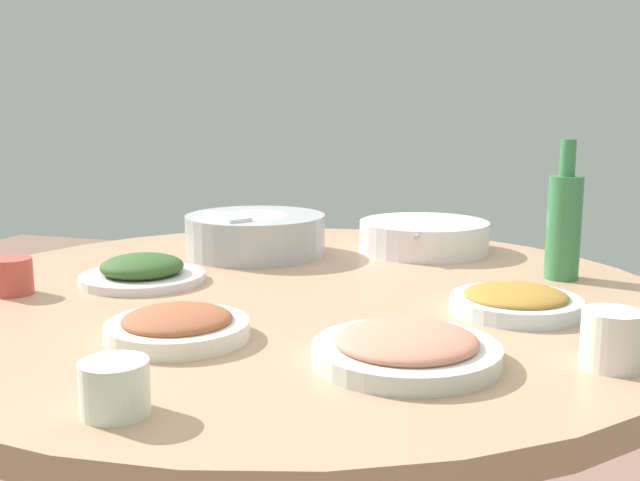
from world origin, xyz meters
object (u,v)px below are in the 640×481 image
Objects in this scene: dish_tofu_braise at (516,301)px; dish_shrimp at (406,347)px; green_bottle at (564,223)px; rice_bowl at (255,234)px; dish_greens at (142,272)px; tea_cup_near at (612,339)px; tea_cup_far at (115,387)px; soup_bowl at (424,237)px; round_dining_table at (295,334)px; dish_stirfry at (177,325)px; tea_cup_side at (12,276)px.

dish_shrimp reaches higher than dish_tofu_braise.
dish_shrimp is at bearing -18.47° from green_bottle.
rice_bowl is 1.16× the size of green_bottle.
dish_greens is 0.85m from tea_cup_near.
dish_greens is (0.01, -0.68, 0.00)m from dish_tofu_braise.
green_bottle is at bearing 165.89° from dish_tofu_braise.
dish_shrimp is (0.28, 0.56, -0.00)m from dish_greens.
tea_cup_far is at bearing 13.13° from rice_bowl.
soup_bowl is at bearing -151.91° from tea_cup_near.
round_dining_table is 6.46× the size of dish_tofu_braise.
dish_tofu_braise is 0.68m from dish_greens.
soup_bowl is 0.52m from dish_tofu_braise.
dish_shrimp is at bearing -22.33° from dish_tofu_braise.
tea_cup_near is at bearing 53.47° from rice_bowl.
tea_cup_far reaches higher than dish_greens.
dish_stirfry is (0.29, 0.23, -0.00)m from dish_greens.
dish_shrimp is at bearing 63.33° from dish_greens.
tea_cup_near reaches higher than tea_cup_side.
soup_bowl is (-0.43, 0.16, 0.12)m from round_dining_table.
tea_cup_near is at bearing 104.20° from dish_shrimp.
dish_tofu_braise is 1.03× the size of dish_stirfry.
dish_tofu_braise is 2.73× the size of tea_cup_near.
tea_cup_near is 0.61m from tea_cup_far.
dish_stirfry reaches higher than dish_tofu_braise.
tea_cup_near is at bearing 28.09° from soup_bowl.
tea_cup_far reaches higher than round_dining_table.
rice_bowl is at bearing -126.53° from tea_cup_near.
tea_cup_near reaches higher than dish_greens.
tea_cup_near is (0.23, 0.13, 0.02)m from dish_tofu_braise.
tea_cup_near is (-0.07, 0.58, 0.02)m from dish_stirfry.
tea_cup_near is at bearing 30.21° from dish_tofu_braise.
dish_shrimp is 3.19× the size of tea_cup_near.
rice_bowl reaches higher than tea_cup_side.
soup_bowl reaches higher than dish_tofu_braise.
soup_bowl is 0.79m from dish_stirfry.
soup_bowl is (-0.16, 0.35, -0.01)m from rice_bowl.
rice_bowl is 0.66m from dish_tofu_braise.
rice_bowl is 1.51× the size of dish_stirfry.
soup_bowl is at bearing 171.45° from tea_cup_far.
round_dining_table is 4.39× the size of rice_bowl.
tea_cup_far is 0.61m from tea_cup_side.
soup_bowl is 4.18× the size of tea_cup_near.
dish_stirfry is at bearing -83.30° from tea_cup_near.
dish_shrimp reaches higher than round_dining_table.
dish_tofu_braise is at bearing 62.55° from rice_bowl.
tea_cup_far is (0.26, 0.06, 0.01)m from dish_stirfry.
round_dining_table is at bearing -93.85° from dish_tofu_braise.
tea_cup_far is at bearing -45.72° from dish_shrimp.
rice_bowl is 1.33× the size of dish_greens.
rice_bowl is at bearing -117.45° from dish_tofu_braise.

